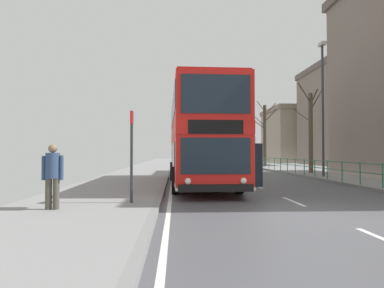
# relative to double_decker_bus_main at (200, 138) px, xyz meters

# --- Properties ---
(ground) EXTENTS (15.80, 140.00, 0.20)m
(ground) POSITION_rel_double_decker_bus_main_xyz_m (1.91, -7.69, -2.23)
(ground) COLOR #4F4F54
(double_decker_bus_main) EXTENTS (3.44, 10.54, 4.33)m
(double_decker_bus_main) POSITION_rel_double_decker_bus_main_xyz_m (0.00, 0.00, 0.00)
(double_decker_bus_main) COLOR red
(double_decker_bus_main) RESTS_ON ground
(background_bus_far_lane) EXTENTS (2.88, 9.72, 3.18)m
(background_bus_far_lane) POSITION_rel_double_decker_bus_main_xyz_m (5.53, 22.34, -0.53)
(background_bus_far_lane) COLOR white
(background_bus_far_lane) RESTS_ON ground
(pedestrian_railing_far_kerb) EXTENTS (0.05, 29.20, 1.00)m
(pedestrian_railing_far_kerb) POSITION_rel_double_decker_bus_main_xyz_m (7.08, 3.73, -1.46)
(pedestrian_railing_far_kerb) COLOR #236B4C
(pedestrian_railing_far_kerb) RESTS_ON ground
(pedestrian_with_backpack) EXTENTS (0.54, 0.52, 1.64)m
(pedestrian_with_backpack) POSITION_rel_double_decker_bus_main_xyz_m (-4.23, -7.02, -1.18)
(pedestrian_with_backpack) COLOR #4C473D
(pedestrian_with_backpack) RESTS_ON ground
(bus_stop_sign_near) EXTENTS (0.08, 0.44, 2.63)m
(bus_stop_sign_near) POSITION_rel_double_decker_bus_main_xyz_m (-2.39, -6.02, -0.51)
(bus_stop_sign_near) COLOR #2D2D33
(bus_stop_sign_near) RESTS_ON ground
(street_lamp_far_side) EXTENTS (0.28, 0.60, 8.07)m
(street_lamp_far_side) POSITION_rel_double_decker_bus_main_xyz_m (7.68, 3.92, 2.52)
(street_lamp_far_side) COLOR #38383D
(street_lamp_far_side) RESTS_ON ground
(bare_tree_far_00) EXTENTS (3.32, 2.49, 7.08)m
(bare_tree_far_00) POSITION_rel_double_decker_bus_main_xyz_m (8.21, 18.95, 1.30)
(bare_tree_far_00) COLOR #423328
(bare_tree_far_00) RESTS_ON ground
(bare_tree_far_01) EXTENTS (2.23, 2.39, 6.22)m
(bare_tree_far_01) POSITION_rel_double_decker_bus_main_xyz_m (8.40, 7.50, 0.88)
(bare_tree_far_01) COLOR brown
(bare_tree_far_01) RESTS_ON ground
(background_building_00) EXTENTS (8.43, 11.44, 12.33)m
(background_building_00) POSITION_rel_double_decker_bus_main_xyz_m (19.82, 24.61, 3.93)
(background_building_00) COLOR slate
(background_building_00) RESTS_ON ground
(background_building_01) EXTENTS (10.48, 11.50, 8.71)m
(background_building_01) POSITION_rel_double_decker_bus_main_xyz_m (19.16, 37.81, 2.11)
(background_building_01) COLOR gray
(background_building_01) RESTS_ON ground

